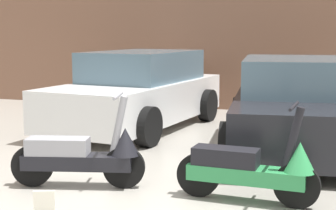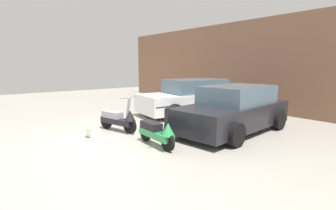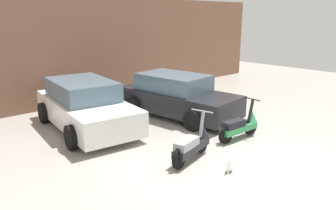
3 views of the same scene
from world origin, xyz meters
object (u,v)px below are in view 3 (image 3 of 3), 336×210
(scooter_front_right, at_px, (241,125))
(car_rear_left, at_px, (85,106))
(scooter_front_left, at_px, (193,143))
(placard_near_left_scooter, at_px, (229,167))
(car_rear_center, at_px, (177,96))

(scooter_front_right, height_order, car_rear_left, car_rear_left)
(scooter_front_left, bearing_deg, placard_near_left_scooter, -99.50)
(placard_near_left_scooter, bearing_deg, car_rear_center, 61.23)
(scooter_front_left, height_order, placard_near_left_scooter, scooter_front_left)
(car_rear_left, bearing_deg, car_rear_center, 79.63)
(car_rear_center, bearing_deg, scooter_front_left, -44.53)
(scooter_front_left, xyz_separation_m, placard_near_left_scooter, (0.08, -0.98, -0.27))
(placard_near_left_scooter, bearing_deg, scooter_front_left, 94.65)
(car_rear_center, xyz_separation_m, placard_near_left_scooter, (-2.03, -3.69, -0.54))
(scooter_front_left, height_order, scooter_front_right, scooter_front_left)
(scooter_front_left, bearing_deg, car_rear_center, 38.00)
(scooter_front_right, height_order, car_rear_center, car_rear_center)
(car_rear_center, relative_size, placard_near_left_scooter, 16.05)
(scooter_front_left, xyz_separation_m, scooter_front_right, (1.90, 0.05, -0.01))
(scooter_front_right, xyz_separation_m, placard_near_left_scooter, (-1.82, -1.03, -0.26))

